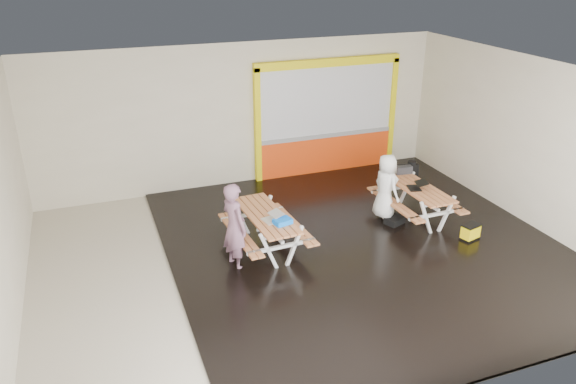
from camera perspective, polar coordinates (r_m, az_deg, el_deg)
name	(u,v)px	position (r m, az deg, el deg)	size (l,w,h in m)	color
room	(305,173)	(10.07, 1.79, 1.99)	(10.02, 8.02, 3.52)	beige
deck	(362,245)	(11.30, 7.59, -5.36)	(7.50, 7.98, 0.05)	black
kiosk	(327,120)	(14.42, 4.01, 7.38)	(3.88, 0.16, 3.00)	#F2430F
picnic_table_left	(266,223)	(10.78, -2.25, -3.17)	(1.46, 2.05, 0.79)	#C67C4C
picnic_table_right	(416,194)	(12.33, 13.00, -0.24)	(1.38, 1.99, 0.78)	#C67C4C
person_left	(235,227)	(10.19, -5.49, -3.54)	(0.61, 0.40, 1.68)	#7E566B
person_right	(386,186)	(12.05, 9.99, 0.57)	(0.70, 0.45, 1.42)	white
laptop_left	(272,218)	(10.44, -1.65, -2.67)	(0.41, 0.38, 0.15)	silver
laptop_right	(417,186)	(12.15, 13.04, 0.59)	(0.47, 0.44, 0.16)	black
blue_pouch	(283,221)	(10.31, -0.56, -3.02)	(0.32, 0.23, 0.10)	blue
toolbox	(403,170)	(12.91, 11.71, 2.26)	(0.40, 0.23, 0.22)	black
backpack	(411,172)	(13.27, 12.48, 2.04)	(0.34, 0.27, 0.50)	black
dark_case	(395,220)	(12.17, 10.84, -2.86)	(0.39, 0.29, 0.15)	black
fluke_bag	(470,232)	(11.88, 18.16, -3.91)	(0.43, 0.34, 0.33)	black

